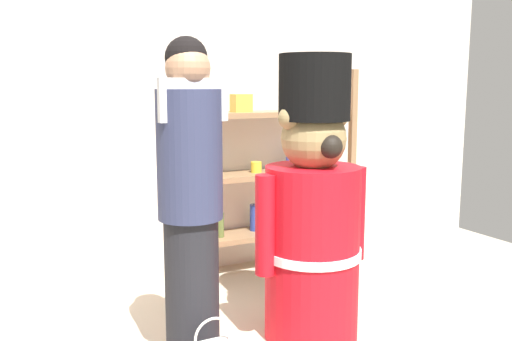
{
  "coord_description": "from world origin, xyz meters",
  "views": [
    {
      "loc": [
        -1.11,
        -1.74,
        1.44
      ],
      "look_at": [
        0.17,
        0.74,
        1.0
      ],
      "focal_mm": 38.62,
      "sensor_mm": 36.0,
      "label": 1
    }
  ],
  "objects": [
    {
      "name": "merchandise_shelf",
      "position": [
        0.97,
        1.98,
        0.76
      ],
      "size": [
        1.32,
        0.35,
        1.55
      ],
      "color": "#93704C",
      "rests_on": "ground_plane"
    },
    {
      "name": "person_shopper",
      "position": [
        -0.2,
        0.71,
        0.88
      ],
      "size": [
        0.33,
        0.31,
        1.66
      ],
      "color": "black",
      "rests_on": "ground_plane"
    },
    {
      "name": "teddy_bear_guard",
      "position": [
        0.54,
        0.78,
        0.71
      ],
      "size": [
        0.71,
        0.55,
        1.6
      ],
      "color": "red",
      "rests_on": "ground_plane"
    },
    {
      "name": "back_wall",
      "position": [
        0.0,
        2.2,
        1.3
      ],
      "size": [
        6.4,
        0.12,
        2.6
      ],
      "primitive_type": "cube",
      "color": "silver",
      "rests_on": "ground_plane"
    }
  ]
}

